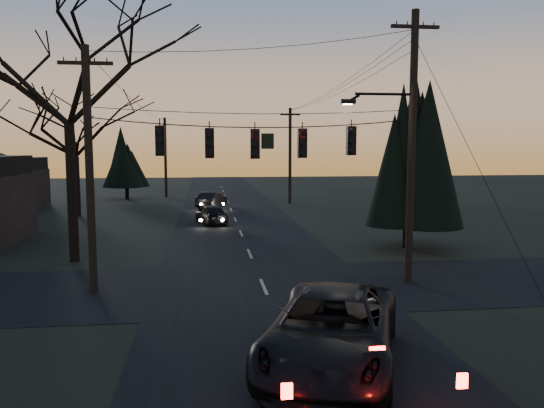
{
  "coord_description": "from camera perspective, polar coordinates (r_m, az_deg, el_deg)",
  "views": [
    {
      "loc": [
        -2.09,
        -8.8,
        5.12
      ],
      "look_at": [
        0.15,
        8.74,
        3.19
      ],
      "focal_mm": 35.0,
      "sensor_mm": 36.0,
      "label": 1
    }
  ],
  "objects": [
    {
      "name": "cross_road",
      "position": [
        19.59,
        -0.91,
        -8.9
      ],
      "size": [
        60.0,
        7.0,
        0.02
      ],
      "primitive_type": "cube",
      "color": "black",
      "rests_on": "ground"
    },
    {
      "name": "evergreen_right",
      "position": [
        27.4,
        14.47,
        5.71
      ],
      "size": [
        3.85,
        3.85,
        8.75
      ],
      "color": "black",
      "rests_on": "ground"
    },
    {
      "name": "main_road",
      "position": [
        29.32,
        -3.08,
        -3.82
      ],
      "size": [
        8.0,
        120.0,
        0.02
      ],
      "primitive_type": "cube",
      "color": "black",
      "rests_on": "ground"
    },
    {
      "name": "span_signal_assembly",
      "position": [
        18.89,
        -1.66,
        6.67
      ],
      "size": [
        11.5,
        0.44,
        1.56
      ],
      "color": "black",
      "rests_on": "ground"
    },
    {
      "name": "utility_pole_right",
      "position": [
        20.91,
        14.41,
        -8.15
      ],
      "size": [
        5.0,
        0.3,
        10.0
      ],
      "primitive_type": null,
      "color": "black",
      "rests_on": "ground"
    },
    {
      "name": "sedan_oncoming_b",
      "position": [
        44.66,
        -6.49,
        0.44
      ],
      "size": [
        2.78,
        4.19,
        1.31
      ],
      "primitive_type": "imported",
      "rotation": [
        0.0,
        0.0,
        2.75
      ],
      "color": "black",
      "rests_on": "ground"
    },
    {
      "name": "evergreen_dist",
      "position": [
        53.07,
        -15.41,
        4.44
      ],
      "size": [
        3.66,
        3.66,
        6.17
      ],
      "color": "black",
      "rests_on": "ground"
    },
    {
      "name": "utility_pole_far_r",
      "position": [
        47.68,
        1.93,
        0.06
      ],
      "size": [
        1.8,
        0.3,
        8.5
      ],
      "primitive_type": null,
      "color": "black",
      "rests_on": "ground"
    },
    {
      "name": "sedan_oncoming_a",
      "position": [
        35.29,
        -6.55,
        -1.08
      ],
      "size": [
        2.35,
        4.09,
        1.31
      ],
      "primitive_type": "imported",
      "rotation": [
        0.0,
        0.0,
        3.36
      ],
      "color": "black",
      "rests_on": "ground"
    },
    {
      "name": "bare_tree_left",
      "position": [
        25.16,
        -21.2,
        13.45
      ],
      "size": [
        8.86,
        8.86,
        12.11
      ],
      "color": "black",
      "rests_on": "ground"
    },
    {
      "name": "suv_near",
      "position": [
        12.73,
        6.45,
        -13.36
      ],
      "size": [
        4.89,
        6.81,
        1.72
      ],
      "primitive_type": "imported",
      "rotation": [
        0.0,
        0.0,
        -0.37
      ],
      "color": "black",
      "rests_on": "ground"
    },
    {
      "name": "bare_tree_dist",
      "position": [
        41.43,
        -20.44,
        7.21
      ],
      "size": [
        7.85,
        7.85,
        8.74
      ],
      "color": "black",
      "rests_on": "ground"
    },
    {
      "name": "utility_pole_left",
      "position": [
        19.87,
        -18.6,
        -9.04
      ],
      "size": [
        1.8,
        0.3,
        8.5
      ],
      "primitive_type": null,
      "color": "black",
      "rests_on": "ground"
    },
    {
      "name": "utility_pole_far_l",
      "position": [
        55.17,
        -11.3,
        0.78
      ],
      "size": [
        0.3,
        0.3,
        8.0
      ],
      "primitive_type": null,
      "color": "black",
      "rests_on": "ground"
    }
  ]
}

